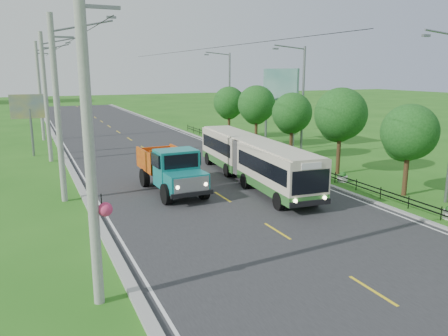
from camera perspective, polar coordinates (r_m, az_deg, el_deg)
ground at (r=20.04m, az=6.96°, el=-8.22°), size 240.00×240.00×0.00m
road at (r=37.93m, az=-8.95°, el=1.67°), size 14.00×120.00×0.02m
curb_left at (r=36.70m, az=-19.83°, el=0.81°), size 0.40×120.00×0.15m
curb_right at (r=40.38m, az=0.87°, el=2.54°), size 0.30×120.00×0.10m
edge_line_left at (r=36.75m, az=-18.97°, el=0.80°), size 0.12×120.00×0.00m
edge_line_right at (r=40.18m, az=0.22°, el=2.45°), size 0.12×120.00×0.00m
centre_dash at (r=20.04m, az=6.96°, el=-8.16°), size 0.12×2.20×0.00m
railing_right at (r=35.52m, az=6.26°, el=1.48°), size 0.04×40.00×0.60m
pole_nearest at (r=13.20m, az=-16.96°, el=2.67°), size 3.51×0.44×10.00m
pole_near at (r=25.05m, az=-20.85°, el=7.20°), size 3.51×0.32×10.00m
pole_mid at (r=37.01m, az=-22.20°, el=8.57°), size 3.51×0.32×10.00m
pole_far at (r=48.99m, az=-22.89°, el=9.27°), size 3.51×0.32×10.00m
tree_second at (r=27.01m, az=22.90°, el=4.00°), size 3.18×3.26×5.30m
tree_third at (r=31.29m, az=14.90°, el=6.47°), size 3.60×3.62×6.00m
tree_fourth at (r=36.14m, az=8.82°, el=6.87°), size 3.24×3.31×5.40m
tree_fifth at (r=41.25m, az=4.23°, el=8.04°), size 3.48×3.52×5.80m
tree_back at (r=46.60m, az=0.65°, el=8.35°), size 3.30×3.36×5.50m
streetlight_mid at (r=36.36m, az=10.06°, el=8.94°), size 3.02×0.20×9.07m
streetlight_far at (r=48.54m, az=0.56°, el=9.99°), size 3.02×0.20×9.07m
planter_near at (r=29.48m, az=15.22°, el=-1.21°), size 0.64×0.64×0.67m
planter_mid at (r=35.83m, az=7.09°, el=1.54°), size 0.64×0.64×0.67m
planter_far at (r=42.74m, az=1.48°, el=3.41°), size 0.64×0.64×0.67m
billboard_left at (r=40.05m, az=-24.04°, el=6.89°), size 3.00×0.20×5.20m
billboard_right at (r=42.27m, az=7.31°, el=10.11°), size 0.24×6.00×7.30m
bus at (r=28.15m, az=3.75°, el=1.45°), size 3.45×14.51×2.77m
dump_truck at (r=25.98m, az=-6.91°, el=0.15°), size 2.71×6.53×2.71m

